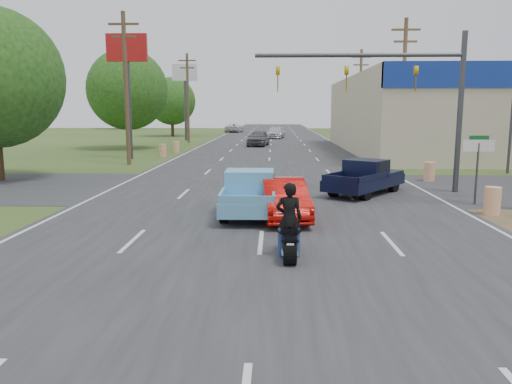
{
  "coord_description": "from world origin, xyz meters",
  "views": [
    {
      "loc": [
        0.35,
        -5.43,
        3.62
      ],
      "look_at": [
        -0.16,
        8.78,
        1.3
      ],
      "focal_mm": 35.0,
      "sensor_mm": 36.0,
      "label": 1
    }
  ],
  "objects_px": {
    "motorcycle": "(289,241)",
    "navy_pickup": "(366,177)",
    "distant_car_white": "(234,128)",
    "red_convertible": "(284,199)",
    "blue_pickup": "(250,192)",
    "rider": "(289,223)",
    "distant_car_grey": "(258,138)",
    "distant_car_silver": "(276,133)"
  },
  "relations": [
    {
      "from": "motorcycle",
      "to": "navy_pickup",
      "type": "distance_m",
      "value": 10.5
    },
    {
      "from": "motorcycle",
      "to": "distant_car_white",
      "type": "xyz_separation_m",
      "value": [
        -7.13,
        72.97,
        0.29
      ]
    },
    {
      "from": "red_convertible",
      "to": "blue_pickup",
      "type": "height_order",
      "value": "blue_pickup"
    },
    {
      "from": "navy_pickup",
      "to": "rider",
      "type": "bearing_deg",
      "value": -73.76
    },
    {
      "from": "rider",
      "to": "distant_car_grey",
      "type": "bearing_deg",
      "value": -87.97
    },
    {
      "from": "red_convertible",
      "to": "blue_pickup",
      "type": "bearing_deg",
      "value": 142.18
    },
    {
      "from": "red_convertible",
      "to": "navy_pickup",
      "type": "bearing_deg",
      "value": 48.47
    },
    {
      "from": "navy_pickup",
      "to": "blue_pickup",
      "type": "bearing_deg",
      "value": -100.94
    },
    {
      "from": "navy_pickup",
      "to": "distant_car_grey",
      "type": "distance_m",
      "value": 30.52
    },
    {
      "from": "motorcycle",
      "to": "blue_pickup",
      "type": "relative_size",
      "value": 0.43
    },
    {
      "from": "distant_car_grey",
      "to": "red_convertible",
      "type": "bearing_deg",
      "value": -79.97
    },
    {
      "from": "distant_car_grey",
      "to": "navy_pickup",
      "type": "bearing_deg",
      "value": -72.46
    },
    {
      "from": "distant_car_silver",
      "to": "rider",
      "type": "bearing_deg",
      "value": -81.81
    },
    {
      "from": "distant_car_silver",
      "to": "motorcycle",
      "type": "bearing_deg",
      "value": -81.81
    },
    {
      "from": "blue_pickup",
      "to": "distant_car_grey",
      "type": "relative_size",
      "value": 1.0
    },
    {
      "from": "distant_car_grey",
      "to": "distant_car_silver",
      "type": "xyz_separation_m",
      "value": [
        1.83,
        14.77,
        -0.06
      ]
    },
    {
      "from": "navy_pickup",
      "to": "distant_car_grey",
      "type": "bearing_deg",
      "value": 137.46
    },
    {
      "from": "distant_car_silver",
      "to": "distant_car_white",
      "type": "bearing_deg",
      "value": 118.69
    },
    {
      "from": "distant_car_grey",
      "to": "distant_car_white",
      "type": "xyz_separation_m",
      "value": [
        -5.11,
        33.14,
        -0.06
      ]
    },
    {
      "from": "distant_car_grey",
      "to": "motorcycle",
      "type": "bearing_deg",
      "value": -80.28
    },
    {
      "from": "rider",
      "to": "distant_car_white",
      "type": "relative_size",
      "value": 0.34
    },
    {
      "from": "navy_pickup",
      "to": "distant_car_white",
      "type": "bearing_deg",
      "value": 136.43
    },
    {
      "from": "red_convertible",
      "to": "distant_car_silver",
      "type": "xyz_separation_m",
      "value": [
        -0.14,
        49.95,
        0.08
      ]
    },
    {
      "from": "distant_car_grey",
      "to": "distant_car_silver",
      "type": "relative_size",
      "value": 0.92
    },
    {
      "from": "red_convertible",
      "to": "distant_car_grey",
      "type": "distance_m",
      "value": 35.24
    },
    {
      "from": "red_convertible",
      "to": "motorcycle",
      "type": "distance_m",
      "value": 4.65
    },
    {
      "from": "motorcycle",
      "to": "blue_pickup",
      "type": "height_order",
      "value": "blue_pickup"
    },
    {
      "from": "distant_car_grey",
      "to": "distant_car_white",
      "type": "relative_size",
      "value": 0.88
    },
    {
      "from": "motorcycle",
      "to": "distant_car_white",
      "type": "distance_m",
      "value": 73.32
    },
    {
      "from": "blue_pickup",
      "to": "distant_car_grey",
      "type": "height_order",
      "value": "distant_car_grey"
    },
    {
      "from": "motorcycle",
      "to": "distant_car_silver",
      "type": "distance_m",
      "value": 54.6
    },
    {
      "from": "distant_car_silver",
      "to": "distant_car_white",
      "type": "relative_size",
      "value": 0.96
    },
    {
      "from": "distant_car_silver",
      "to": "distant_car_white",
      "type": "height_order",
      "value": "distant_car_silver"
    },
    {
      "from": "distant_car_white",
      "to": "distant_car_grey",
      "type": "bearing_deg",
      "value": 104.82
    },
    {
      "from": "navy_pickup",
      "to": "distant_car_grey",
      "type": "height_order",
      "value": "distant_car_grey"
    },
    {
      "from": "motorcycle",
      "to": "navy_pickup",
      "type": "xyz_separation_m",
      "value": [
        3.66,
        9.84,
        0.31
      ]
    },
    {
      "from": "rider",
      "to": "red_convertible",
      "type": "bearing_deg",
      "value": -90.32
    },
    {
      "from": "distant_car_white",
      "to": "distant_car_silver",
      "type": "bearing_deg",
      "value": 116.75
    },
    {
      "from": "red_convertible",
      "to": "distant_car_white",
      "type": "relative_size",
      "value": 0.76
    },
    {
      "from": "navy_pickup",
      "to": "red_convertible",
      "type": "bearing_deg",
      "value": -88.77
    },
    {
      "from": "navy_pickup",
      "to": "distant_car_silver",
      "type": "bearing_deg",
      "value": 131.64
    },
    {
      "from": "rider",
      "to": "distant_car_silver",
      "type": "distance_m",
      "value": 54.55
    }
  ]
}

